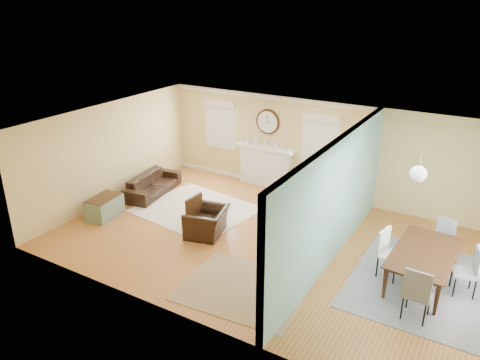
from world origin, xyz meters
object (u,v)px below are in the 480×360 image
Objects in this scene: eames_chair at (207,222)px; dining_table at (424,268)px; sofa at (153,184)px; credenza at (342,208)px; green_chair at (301,193)px.

eames_chair is 4.64m from dining_table.
dining_table is (7.22, -0.69, 0.06)m from sofa.
eames_chair is at bearing -122.73° from sofa.
credenza is 0.85× the size of dining_table.
eames_chair reaches higher than green_chair.
sofa is 4.04m from green_chair.
green_chair is 0.35× the size of dining_table.
sofa is 7.25m from dining_table.
dining_table reaches higher than sofa.
credenza reaches higher than eames_chair.
green_chair is 4.06m from dining_table.
credenza is at bearing -173.34° from green_chair.
eames_chair is at bearing 98.34° from dining_table.
credenza is (2.44, 2.07, 0.08)m from eames_chair.
sofa is at bearing 51.61° from green_chair.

